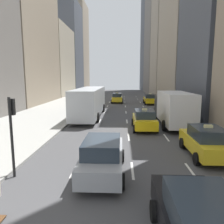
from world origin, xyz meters
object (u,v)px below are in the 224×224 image
at_px(sedan_black_near, 103,156).
at_px(traffic_light_pole, 12,124).
at_px(taxi_fourth, 150,99).
at_px(city_bus, 90,101).
at_px(taxi_lead, 206,141).
at_px(box_truck, 173,107).
at_px(taxi_third, 117,98).
at_px(taxi_second, 144,119).

distance_m(sedan_black_near, traffic_light_pole, 4.26).
relative_size(sedan_black_near, traffic_light_pole, 1.32).
bearing_deg(taxi_fourth, city_bus, -123.87).
bearing_deg(taxi_fourth, taxi_lead, -90.00).
bearing_deg(box_truck, city_bus, 152.74).
relative_size(taxi_lead, city_bus, 0.38).
distance_m(taxi_third, taxi_fourth, 5.95).
distance_m(box_truck, traffic_light_pole, 14.67).
bearing_deg(traffic_light_pole, taxi_second, 54.28).
bearing_deg(box_truck, taxi_fourth, 90.00).
height_order(taxi_lead, taxi_third, same).
height_order(taxi_second, taxi_third, same).
bearing_deg(box_truck, taxi_third, 106.53).
height_order(taxi_lead, taxi_second, same).
relative_size(taxi_third, sedan_black_near, 0.93).
xyz_separation_m(city_bus, box_truck, (8.41, -4.33, -0.08)).
height_order(taxi_lead, sedan_black_near, taxi_lead).
xyz_separation_m(taxi_third, box_truck, (5.60, -18.87, 0.83)).
relative_size(taxi_fourth, traffic_light_pole, 1.22).
distance_m(taxi_third, box_truck, 19.70).
height_order(city_bus, box_truck, city_bus).
distance_m(taxi_lead, sedan_black_near, 6.14).
bearing_deg(traffic_light_pole, taxi_fourth, 71.16).
bearing_deg(taxi_lead, box_truck, 90.00).
xyz_separation_m(taxi_lead, city_bus, (-8.41, 12.53, 0.91)).
bearing_deg(sedan_black_near, taxi_fourth, 78.53).
height_order(taxi_second, box_truck, box_truck).
bearing_deg(taxi_second, taxi_lead, -66.61).
bearing_deg(sedan_black_near, city_bus, 100.58).
height_order(taxi_lead, city_bus, city_bus).
bearing_deg(taxi_lead, traffic_light_pole, -163.03).
xyz_separation_m(taxi_second, traffic_light_pole, (-6.75, -9.39, 1.53)).
bearing_deg(taxi_lead, sedan_black_near, -155.74).
height_order(taxi_second, traffic_light_pole, traffic_light_pole).
bearing_deg(taxi_second, taxi_fourth, 81.44).
height_order(taxi_second, taxi_fourth, same).
bearing_deg(city_bus, box_truck, -27.26).
height_order(sedan_black_near, box_truck, box_truck).
bearing_deg(traffic_light_pole, city_bus, 85.79).
height_order(city_bus, traffic_light_pole, traffic_light_pole).
bearing_deg(city_bus, traffic_light_pole, -94.21).
bearing_deg(city_bus, taxi_second, -47.20).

